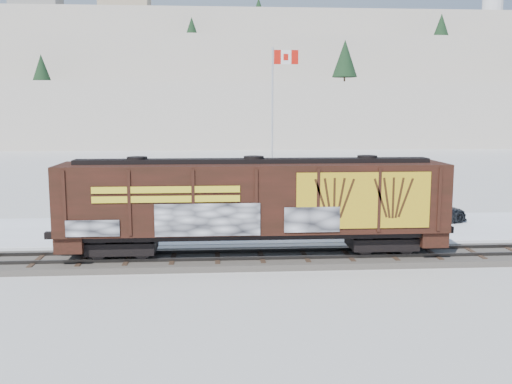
{
  "coord_description": "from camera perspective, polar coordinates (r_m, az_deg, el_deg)",
  "views": [
    {
      "loc": [
        -4.02,
        -25.36,
        6.86
      ],
      "look_at": [
        -2.03,
        3.0,
        2.81
      ],
      "focal_mm": 40.0,
      "sensor_mm": 36.0,
      "label": 1
    }
  ],
  "objects": [
    {
      "name": "parking_strip",
      "position": [
        33.81,
        2.9,
        -3.58
      ],
      "size": [
        40.0,
        8.0,
        0.03
      ],
      "primitive_type": "cube",
      "color": "white",
      "rests_on": "ground"
    },
    {
      "name": "car_white",
      "position": [
        32.09,
        3.43,
        -2.76
      ],
      "size": [
        4.79,
        1.78,
        1.57
      ],
      "primitive_type": "imported",
      "rotation": [
        0.0,
        0.0,
        1.54
      ],
      "color": "white",
      "rests_on": "parking_strip"
    },
    {
      "name": "flagpole",
      "position": [
        41.53,
        1.78,
        4.42
      ],
      "size": [
        2.3,
        0.9,
        11.36
      ],
      "color": "silver",
      "rests_on": "ground"
    },
    {
      "name": "ground",
      "position": [
        26.58,
        4.85,
        -6.87
      ],
      "size": [
        500.0,
        500.0,
        0.0
      ],
      "primitive_type": "plane",
      "color": "white",
      "rests_on": "ground"
    },
    {
      "name": "car_silver",
      "position": [
        33.03,
        -9.2,
        -2.6
      ],
      "size": [
        4.68,
        2.76,
        1.49
      ],
      "primitive_type": "imported",
      "rotation": [
        0.0,
        0.0,
        1.81
      ],
      "color": "silver",
      "rests_on": "parking_strip"
    },
    {
      "name": "hopper_railcar",
      "position": [
        25.73,
        -0.21,
        -0.87
      ],
      "size": [
        17.2,
        3.06,
        4.32
      ],
      "color": "black",
      "rests_on": "rail_track"
    },
    {
      "name": "car_dark",
      "position": [
        36.48,
        16.98,
        -1.88
      ],
      "size": [
        5.38,
        3.77,
        1.45
      ],
      "primitive_type": "imported",
      "rotation": [
        0.0,
        0.0,
        1.96
      ],
      "color": "black",
      "rests_on": "parking_strip"
    },
    {
      "name": "rail_track",
      "position": [
        26.54,
        4.85,
        -6.57
      ],
      "size": [
        50.0,
        3.4,
        0.43
      ],
      "color": "#59544C",
      "rests_on": "ground"
    },
    {
      "name": "hillside",
      "position": [
        165.37,
        -2.7,
        10.71
      ],
      "size": [
        360.0,
        110.0,
        93.0
      ],
      "color": "white",
      "rests_on": "ground"
    }
  ]
}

